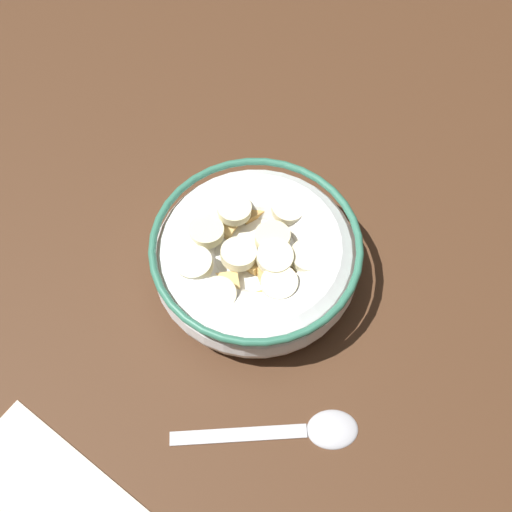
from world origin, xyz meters
TOP-DOWN VIEW (x-y plane):
  - ground_plane at (0.00, 0.00)cm, footprint 125.68×125.68cm
  - cereal_bowl at (0.01, -0.03)cm, footprint 16.33×16.33cm
  - spoon at (13.05, -2.84)cm, footprint 7.43×13.28cm
  - folded_napkin at (8.72, -21.33)cm, footprint 15.23×12.76cm

SIDE VIEW (x-z plane):
  - ground_plane at x=0.00cm, z-range -2.00..0.00cm
  - folded_napkin at x=8.72cm, z-range 0.00..0.30cm
  - spoon at x=13.05cm, z-range -0.06..0.74cm
  - cereal_bowl at x=0.01cm, z-range -0.03..5.62cm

